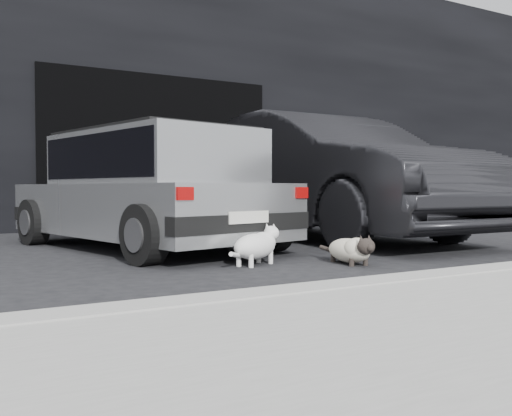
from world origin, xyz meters
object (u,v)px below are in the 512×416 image
second_car (323,175)px  cat_siamese (352,250)px  cat_white (257,245)px  silver_hatchback (148,185)px

second_car → cat_siamese: (-1.45, -2.36, -0.73)m
cat_siamese → cat_white: (-0.74, 0.41, 0.05)m
silver_hatchback → cat_siamese: silver_hatchback is taller
silver_hatchback → cat_white: size_ratio=5.45×
silver_hatchback → cat_white: bearing=-90.1°
second_car → cat_white: size_ratio=7.39×
second_car → cat_siamese: second_car is taller
cat_siamese → cat_white: cat_white is taller
cat_siamese → silver_hatchback: bearing=-53.8°
cat_siamese → cat_white: 0.84m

